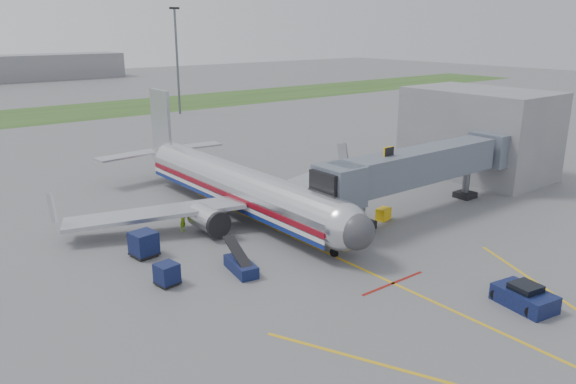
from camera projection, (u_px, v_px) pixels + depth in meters
ground at (352, 265)px, 41.59m from camera, size 400.00×400.00×0.00m
grass_strip at (29, 116)px, 109.52m from camera, size 300.00×25.00×0.01m
apron_markings at (433, 302)px, 36.00m from camera, size 21.52×50.00×0.01m
airliner at (239, 186)px, 52.34m from camera, size 32.10×35.67×10.25m
jet_bridge at (416, 167)px, 51.68m from camera, size 25.30×4.00×6.90m
terminal at (478, 133)px, 65.43m from camera, size 10.00×16.00×10.00m
light_mast_right at (177, 59)px, 109.89m from camera, size 2.00×0.44×20.40m
pushback_tug at (524, 297)px, 35.24m from camera, size 2.76×3.94×1.52m
baggage_cart_a at (211, 211)px, 51.17m from camera, size 1.48×1.48×1.50m
baggage_cart_b at (144, 244)px, 42.82m from camera, size 2.04×2.04×1.96m
baggage_cart_c at (167, 274)px, 38.15m from camera, size 1.61×1.61×1.53m
belt_loader at (241, 265)px, 40.24m from camera, size 1.90×4.23×2.00m
ground_power_cart at (383, 214)px, 51.06m from camera, size 1.54×1.20×1.09m
ramp_worker at (183, 220)px, 48.13m from camera, size 0.83×0.74×1.92m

